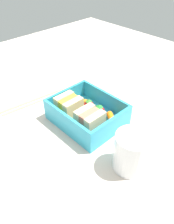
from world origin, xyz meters
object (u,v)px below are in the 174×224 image
at_px(carrot_stick_far_left, 80,101).
at_px(chopstick_pair, 41,98).
at_px(sandwich_center_left, 69,107).
at_px(carrot_stick_left, 112,120).
at_px(strawberry_left, 99,111).
at_px(sandwich_left, 90,121).
at_px(drinking_glass, 131,152).
at_px(strawberry_far_left, 89,105).
at_px(folded_napkin, 127,99).

distance_m(carrot_stick_far_left, chopstick_pair, 0.11).
relative_size(sandwich_center_left, carrot_stick_far_left, 1.10).
xyz_separation_m(carrot_stick_left, strawberry_left, (0.03, 0.01, 0.01)).
bearing_deg(sandwich_left, chopstick_pair, 0.76).
bearing_deg(sandwich_left, strawberry_left, -70.16).
xyz_separation_m(sandwich_center_left, drinking_glass, (-0.18, 0.01, 0.00)).
bearing_deg(sandwich_center_left, carrot_stick_left, -148.78).
distance_m(strawberry_far_left, folded_napkin, 0.12).
bearing_deg(strawberry_left, carrot_stick_left, -169.14).
bearing_deg(chopstick_pair, drinking_glass, 179.25).
xyz_separation_m(sandwich_left, sandwich_center_left, (0.07, 0.00, 0.00)).
relative_size(strawberry_left, chopstick_pair, 0.15).
height_order(strawberry_left, strawberry_far_left, strawberry_left).
height_order(carrot_stick_far_left, chopstick_pair, carrot_stick_far_left).
bearing_deg(strawberry_left, folded_napkin, -86.86).
bearing_deg(folded_napkin, carrot_stick_far_left, 59.35).
height_order(sandwich_left, strawberry_left, sandwich_left).
bearing_deg(carrot_stick_far_left, strawberry_left, 175.86).
height_order(sandwich_left, carrot_stick_far_left, sandwich_left).
distance_m(strawberry_left, carrot_stick_far_left, 0.07).
bearing_deg(drinking_glass, strawberry_far_left, -17.89).
bearing_deg(drinking_glass, carrot_stick_far_left, -15.85).
height_order(chopstick_pair, folded_napkin, chopstick_pair).
height_order(strawberry_left, drinking_glass, drinking_glass).
relative_size(strawberry_far_left, chopstick_pair, 0.14).
xyz_separation_m(strawberry_far_left, drinking_glass, (-0.16, 0.05, 0.01)).
bearing_deg(sandwich_left, carrot_stick_far_left, -29.91).
distance_m(chopstick_pair, drinking_glass, 0.30).
bearing_deg(sandwich_left, sandwich_center_left, 0.00).
xyz_separation_m(strawberry_far_left, folded_napkin, (-0.03, -0.11, -0.02)).
bearing_deg(folded_napkin, drinking_glass, 128.95).
xyz_separation_m(strawberry_left, carrot_stick_far_left, (0.07, -0.01, -0.01)).
xyz_separation_m(strawberry_left, chopstick_pair, (0.17, 0.05, -0.02)).
relative_size(sandwich_left, folded_napkin, 0.37).
relative_size(strawberry_far_left, drinking_glass, 0.40).
height_order(carrot_stick_left, strawberry_left, strawberry_left).
bearing_deg(carrot_stick_far_left, chopstick_pair, 29.46).
xyz_separation_m(carrot_stick_left, strawberry_far_left, (0.07, 0.01, 0.01)).
distance_m(sandwich_left, folded_napkin, 0.17).
relative_size(sandwich_center_left, strawberry_far_left, 1.60).
xyz_separation_m(sandwich_left, drinking_glass, (-0.11, 0.01, 0.00)).
xyz_separation_m(chopstick_pair, folded_napkin, (-0.16, -0.16, -0.00)).
bearing_deg(carrot_stick_left, strawberry_left, 10.86).
xyz_separation_m(drinking_glass, folded_napkin, (0.14, -0.17, -0.04)).
bearing_deg(carrot_stick_far_left, sandwich_center_left, 112.00).
height_order(chopstick_pair, drinking_glass, drinking_glass).
bearing_deg(folded_napkin, carrot_stick_left, 110.74).
distance_m(strawberry_far_left, chopstick_pair, 0.14).
height_order(carrot_stick_left, carrot_stick_far_left, carrot_stick_left).
height_order(strawberry_far_left, chopstick_pair, strawberry_far_left).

